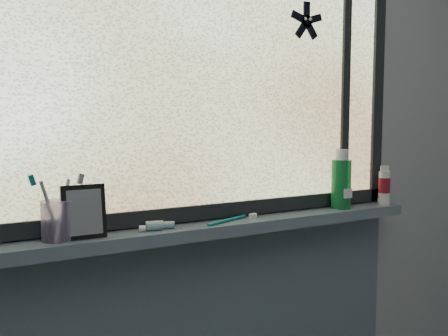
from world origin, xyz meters
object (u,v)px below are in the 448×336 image
(vanity_mirror, at_px, (84,212))
(cream_tube, at_px, (384,183))
(toothbrush_cup, at_px, (57,221))
(mouthwash_bottle, at_px, (341,179))

(vanity_mirror, bearing_deg, cream_tube, 1.03)
(toothbrush_cup, bearing_deg, mouthwash_bottle, -0.45)
(vanity_mirror, bearing_deg, mouthwash_bottle, 1.60)
(mouthwash_bottle, xyz_separation_m, cream_tube, (0.22, -0.01, -0.03))
(vanity_mirror, distance_m, cream_tube, 1.21)
(cream_tube, bearing_deg, toothbrush_cup, 179.14)
(mouthwash_bottle, distance_m, cream_tube, 0.22)
(vanity_mirror, distance_m, mouthwash_bottle, 0.98)
(vanity_mirror, bearing_deg, toothbrush_cup, 171.23)
(mouthwash_bottle, height_order, cream_tube, mouthwash_bottle)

